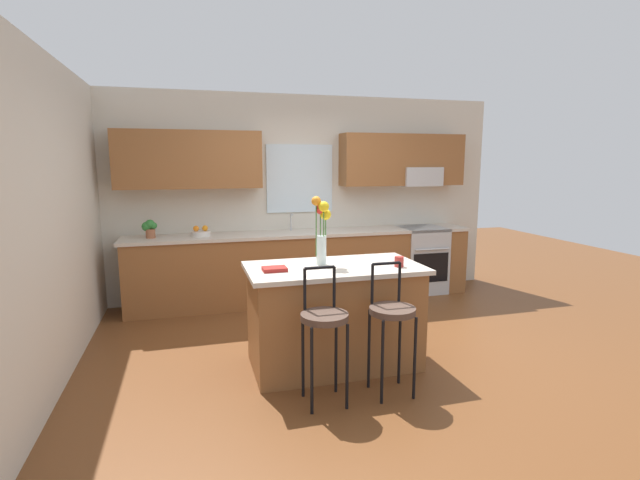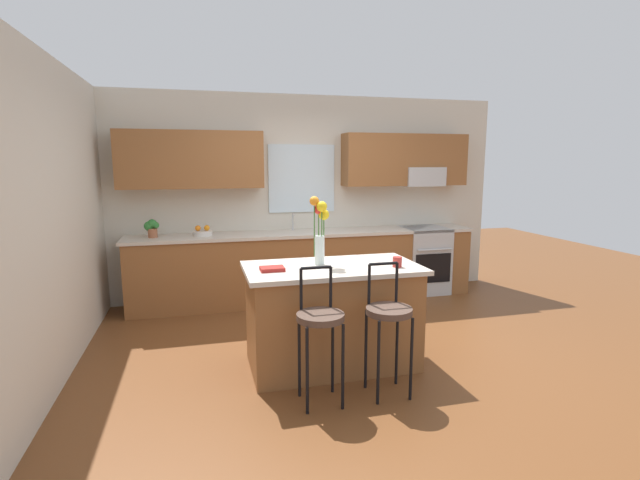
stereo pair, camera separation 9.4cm
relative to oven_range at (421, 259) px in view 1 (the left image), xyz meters
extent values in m
plane|color=brown|center=(-1.68, -1.68, -0.46)|extent=(14.00, 14.00, 0.00)
cube|color=beige|center=(-4.24, -1.38, 0.89)|extent=(0.12, 4.60, 2.70)
cube|color=beige|center=(-1.68, 0.38, 0.89)|extent=(5.60, 0.12, 2.70)
cube|color=brown|center=(-3.11, 0.15, 1.39)|extent=(1.75, 0.34, 0.70)
cube|color=brown|center=(-0.25, 0.15, 1.39)|extent=(1.75, 0.34, 0.70)
cube|color=silver|center=(-1.68, 0.31, 1.14)|extent=(0.90, 0.03, 0.90)
cube|color=#B7BABC|center=(0.00, 0.12, 1.16)|extent=(0.56, 0.36, 0.26)
cube|color=brown|center=(-1.68, 0.02, -0.02)|extent=(4.50, 0.60, 0.88)
cube|color=beige|center=(-1.68, 0.02, 0.44)|extent=(4.56, 0.64, 0.04)
cube|color=#B7BABC|center=(-1.84, 0.02, 0.39)|extent=(0.54, 0.38, 0.11)
cylinder|color=#B7BABC|center=(-1.84, 0.18, 0.57)|extent=(0.02, 0.02, 0.22)
cylinder|color=#B7BABC|center=(-1.84, 0.12, 0.68)|extent=(0.02, 0.12, 0.02)
cube|color=#B7BABC|center=(0.00, 0.00, 0.00)|extent=(0.60, 0.60, 0.92)
cube|color=black|center=(0.00, -0.29, -0.06)|extent=(0.52, 0.02, 0.40)
cylinder|color=#B7BABC|center=(0.00, -0.33, 0.20)|extent=(0.50, 0.02, 0.02)
cube|color=brown|center=(-1.93, -2.02, -0.02)|extent=(1.46, 0.75, 0.88)
cube|color=beige|center=(-1.93, -2.02, 0.44)|extent=(1.54, 0.83, 0.04)
cylinder|color=black|center=(-2.34, -2.79, -0.13)|extent=(0.02, 0.02, 0.66)
cylinder|color=black|center=(-2.07, -2.79, -0.13)|extent=(0.02, 0.02, 0.66)
cylinder|color=black|center=(-2.34, -2.52, -0.13)|extent=(0.02, 0.02, 0.66)
cylinder|color=black|center=(-2.07, -2.52, -0.13)|extent=(0.02, 0.02, 0.66)
cylinder|color=#4C382D|center=(-2.20, -2.65, 0.23)|extent=(0.36, 0.36, 0.05)
cylinder|color=black|center=(-2.32, -2.52, 0.41)|extent=(0.02, 0.02, 0.32)
cylinder|color=black|center=(-2.08, -2.52, 0.41)|extent=(0.02, 0.02, 0.32)
cylinder|color=black|center=(-2.20, -2.52, 0.57)|extent=(0.23, 0.02, 0.02)
cylinder|color=black|center=(-1.79, -2.79, -0.13)|extent=(0.02, 0.02, 0.66)
cylinder|color=black|center=(-1.52, -2.79, -0.13)|extent=(0.02, 0.02, 0.66)
cylinder|color=black|center=(-1.79, -2.52, -0.13)|extent=(0.02, 0.02, 0.66)
cylinder|color=black|center=(-1.52, -2.52, -0.13)|extent=(0.02, 0.02, 0.66)
cylinder|color=#4C382D|center=(-1.65, -2.65, 0.23)|extent=(0.36, 0.36, 0.05)
cylinder|color=black|center=(-1.77, -2.52, 0.41)|extent=(0.02, 0.02, 0.32)
cylinder|color=black|center=(-1.53, -2.52, 0.41)|extent=(0.02, 0.02, 0.32)
cylinder|color=black|center=(-1.65, -2.52, 0.57)|extent=(0.23, 0.02, 0.02)
cylinder|color=silver|center=(-2.02, -1.94, 0.59)|extent=(0.09, 0.09, 0.26)
cylinder|color=#3D722D|center=(-1.98, -1.93, 0.72)|extent=(0.01, 0.01, 0.37)
sphere|color=yellow|center=(-1.98, -1.93, 0.91)|extent=(0.10, 0.10, 0.10)
cylinder|color=#3D722D|center=(-2.02, -1.92, 0.75)|extent=(0.01, 0.01, 0.41)
sphere|color=red|center=(-2.02, -1.92, 0.95)|extent=(0.09, 0.09, 0.09)
cylinder|color=#3D722D|center=(-2.07, -1.94, 0.78)|extent=(0.01, 0.01, 0.49)
sphere|color=orange|center=(-2.07, -1.94, 1.03)|extent=(0.08, 0.08, 0.08)
cylinder|color=#3D722D|center=(-2.01, -1.98, 0.76)|extent=(0.01, 0.01, 0.44)
sphere|color=yellow|center=(-2.01, -1.98, 0.98)|extent=(0.09, 0.09, 0.09)
cylinder|color=#A52D28|center=(-1.39, -2.21, 0.51)|extent=(0.08, 0.08, 0.09)
cube|color=maroon|center=(-2.47, -2.07, 0.48)|extent=(0.20, 0.15, 0.03)
cylinder|color=silver|center=(-3.01, 0.02, 0.49)|extent=(0.24, 0.24, 0.06)
sphere|color=orange|center=(-2.95, 0.02, 0.56)|extent=(0.07, 0.07, 0.07)
sphere|color=orange|center=(-3.06, 0.02, 0.56)|extent=(0.07, 0.07, 0.07)
cylinder|color=#9E5B3D|center=(-3.59, 0.02, 0.52)|extent=(0.11, 0.11, 0.11)
sphere|color=#2D7A33|center=(-3.59, 0.02, 0.63)|extent=(0.11, 0.11, 0.11)
sphere|color=#2D7A33|center=(-3.63, 0.03, 0.60)|extent=(0.12, 0.12, 0.12)
sphere|color=#2D7A33|center=(-3.55, 0.01, 0.61)|extent=(0.08, 0.08, 0.08)
camera|label=1|loc=(-3.14, -5.85, 1.37)|focal=26.21mm
camera|label=2|loc=(-3.05, -5.88, 1.37)|focal=26.21mm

